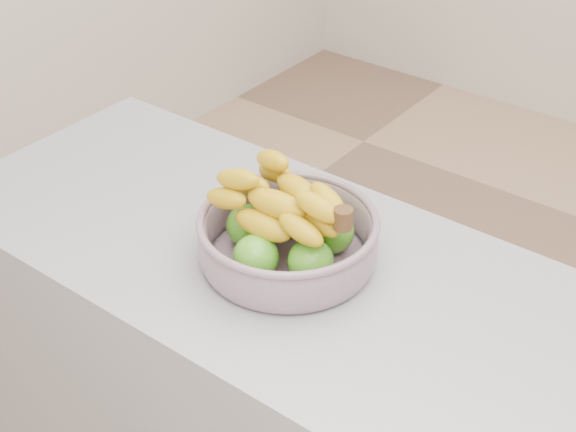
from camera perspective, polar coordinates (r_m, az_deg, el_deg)
name	(u,v)px	position (r m, az deg, el deg)	size (l,w,h in m)	color
fruit_bowl	(288,234)	(1.45, -0.02, -1.32)	(0.33, 0.33, 0.17)	#8A99A6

